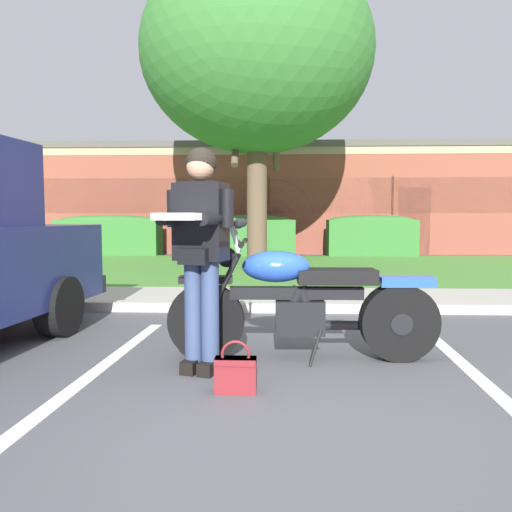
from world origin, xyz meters
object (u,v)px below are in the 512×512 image
object	(u,v)px
rider_person	(200,241)
handbag	(236,372)
motorcycle	(312,301)
hedge_center_left	(239,235)
hedge_left	(109,235)
shade_tree	(257,55)
brick_building	(271,202)
hedge_center_right	(371,235)

from	to	relation	value
rider_person	handbag	xyz separation A→B (m)	(0.30, -0.43, -0.86)
motorcycle	rider_person	distance (m)	1.08
motorcycle	hedge_center_left	size ratio (longest dim) A/B	0.68
handbag	hedge_left	world-z (taller)	hedge_left
shade_tree	hedge_left	xyz separation A→B (m)	(-4.52, 2.80, -4.30)
motorcycle	rider_person	xyz separation A→B (m)	(-0.87, -0.39, 0.52)
hedge_center_left	brick_building	distance (m)	5.87
hedge_center_left	motorcycle	bearing A→B (deg)	-82.53
hedge_left	motorcycle	bearing A→B (deg)	-63.66
rider_person	handbag	size ratio (longest dim) A/B	4.74
rider_person	hedge_left	bearing A→B (deg)	111.75
handbag	brick_building	bearing A→B (deg)	89.85
shade_tree	motorcycle	bearing A→B (deg)	-84.51
brick_building	hedge_left	bearing A→B (deg)	-129.86
hedge_left	brick_building	bearing A→B (deg)	50.14
shade_tree	hedge_center_left	bearing A→B (deg)	102.93
rider_person	hedge_center_right	world-z (taller)	rider_person
motorcycle	shade_tree	size ratio (longest dim) A/B	0.31
shade_tree	hedge_center_right	size ratio (longest dim) A/B	2.85
handbag	hedge_center_right	bearing A→B (deg)	75.11
rider_person	brick_building	size ratio (longest dim) A/B	0.07
handbag	shade_tree	bearing A→B (deg)	91.22
rider_person	shade_tree	xyz separation A→B (m)	(0.11, 8.25, 3.94)
handbag	hedge_center_left	size ratio (longest dim) A/B	0.11
rider_person	brick_building	world-z (taller)	brick_building
rider_person	brick_building	distance (m)	16.76
handbag	shade_tree	world-z (taller)	shade_tree
hedge_left	hedge_center_left	xyz separation A→B (m)	(3.88, 0.00, 0.00)
hedge_center_right	brick_building	world-z (taller)	brick_building
handbag	hedge_center_left	world-z (taller)	hedge_center_left
rider_person	hedge_center_left	size ratio (longest dim) A/B	0.52
brick_building	shade_tree	bearing A→B (deg)	-91.55
motorcycle	brick_building	world-z (taller)	brick_building
rider_person	handbag	world-z (taller)	rider_person
hedge_center_right	brick_building	distance (m)	6.53
rider_person	handbag	bearing A→B (deg)	-54.98
rider_person	hedge_center_right	size ratio (longest dim) A/B	0.67
motorcycle	handbag	bearing A→B (deg)	-124.86
hedge_center_left	brick_building	bearing A→B (deg)	81.28
hedge_center_left	shade_tree	bearing A→B (deg)	-77.07
shade_tree	hedge_center_right	world-z (taller)	shade_tree
brick_building	handbag	bearing A→B (deg)	-90.15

